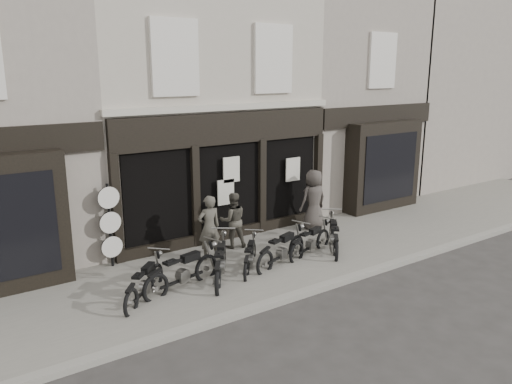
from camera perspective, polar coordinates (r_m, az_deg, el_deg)
ground_plane at (r=13.06m, az=3.83°, el=-9.17°), size 90.00×90.00×0.00m
pavement at (r=13.70m, az=1.49°, el=-7.75°), size 30.00×4.20×0.12m
kerb at (r=12.16m, az=7.54°, el=-10.73°), size 30.00×0.25×0.13m
central_building at (r=17.12m, az=-8.54°, el=10.27°), size 7.30×6.22×8.34m
neighbour_right at (r=20.66m, az=7.84°, el=10.76°), size 5.60×6.73×8.34m
filler_right at (r=26.87m, az=20.95°, el=10.80°), size 11.00×6.00×8.20m
motorcycle_0 at (r=11.61m, az=-12.58°, el=-10.44°), size 1.62×1.59×0.98m
motorcycle_1 at (r=11.94m, az=-8.34°, el=-9.33°), size 2.21×0.86×1.08m
motorcycle_2 at (r=12.38m, az=-4.06°, el=-8.34°), size 1.54×1.98×1.09m
motorcycle_3 at (r=12.94m, az=-0.68°, el=-7.65°), size 1.41×1.54×0.90m
motorcycle_4 at (r=13.26m, az=2.97°, el=-6.89°), size 2.07×0.99×1.03m
motorcycle_5 at (r=14.02m, az=6.28°, el=-5.91°), size 1.94×0.88×0.96m
motorcycle_6 at (r=14.43m, az=8.87°, el=-5.27°), size 1.56×1.84×1.04m
man_left at (r=13.37m, az=-5.38°, el=-4.08°), size 0.67×0.46×1.76m
man_centre at (r=14.23m, az=-2.67°, el=-3.24°), size 0.93×0.82×1.61m
man_right at (r=15.96m, az=6.60°, el=-0.85°), size 0.95×0.63×1.92m
advert_sign_post at (r=13.30m, az=-16.28°, el=-4.09°), size 0.57×0.36×2.32m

